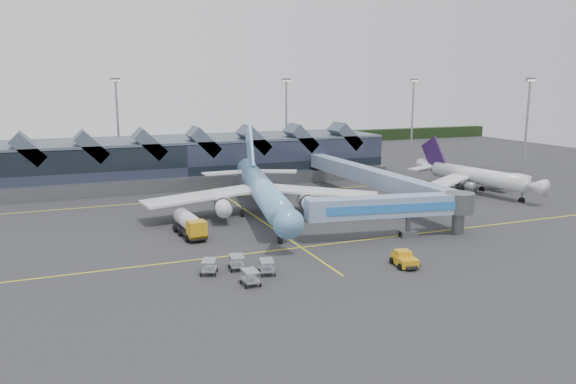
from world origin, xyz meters
name	(u,v)px	position (x,y,z in m)	size (l,w,h in m)	color
ground	(279,233)	(0.00, 0.00, 0.00)	(260.00, 260.00, 0.00)	#28282B
taxi_stripes	(257,217)	(0.00, 10.00, 0.01)	(120.00, 60.00, 0.01)	yellow
tree_line_far	(156,144)	(0.00, 110.00, 2.00)	(260.00, 4.00, 4.00)	black
terminal	(178,160)	(-5.07, 47.35, 4.88)	(90.00, 22.25, 12.52)	black
light_masts	(267,118)	(21.00, 62.80, 12.49)	(132.40, 42.56, 22.45)	gray
main_airliner	(262,190)	(1.41, 11.09, 4.23)	(38.22, 44.56, 14.39)	#6CAADB
regional_jet	(473,176)	(46.58, 14.20, 3.32)	(27.62, 30.42, 10.45)	white
jet_bridge	(402,207)	(15.06, -8.55, 4.30)	(24.50, 7.32, 6.05)	#7394C0
fuel_truck	(189,223)	(-12.38, 3.37, 1.82)	(3.41, 9.78, 3.25)	black
pushback_tug	(405,260)	(8.33, -19.54, 0.79)	(2.96, 4.20, 1.75)	#CB9413
baggage_carts	(241,268)	(-10.60, -15.51, 0.93)	(8.25, 7.94, 1.65)	#989AA0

